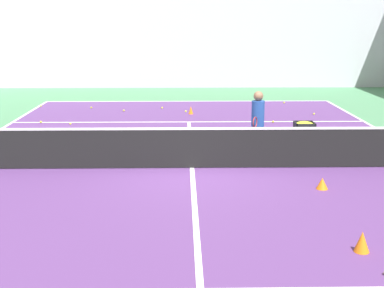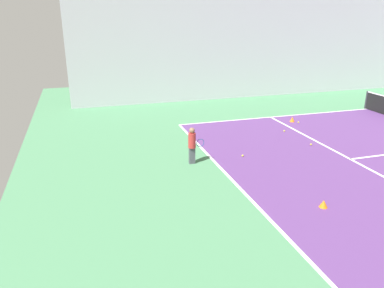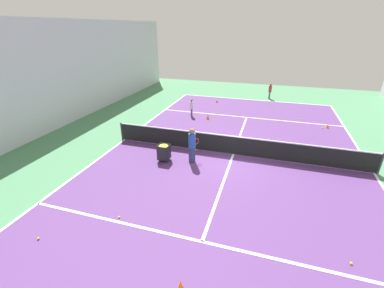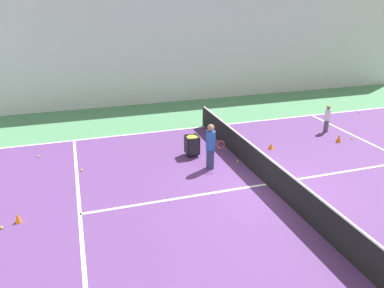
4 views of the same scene
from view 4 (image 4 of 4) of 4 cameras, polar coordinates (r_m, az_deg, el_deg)
name	(u,v)px [view 4 (image 4 of 4)]	position (r m, az deg, el deg)	size (l,w,h in m)	color
ground_plane	(266,184)	(12.23, 11.23, -6.06)	(34.17, 34.17, 0.00)	#477F56
court_playing_area	(266,184)	(12.23, 11.23, -6.05)	(11.82, 20.87, 0.00)	#563370
line_sideline_right	(204,127)	(17.18, 1.87, 2.66)	(0.10, 20.87, 0.00)	white
line_service_far	(80,214)	(10.92, -16.73, -10.21)	(11.82, 0.10, 0.00)	white
line_centre_service	(266,184)	(12.23, 11.23, -6.04)	(0.10, 11.48, 0.00)	white
hall_enclosure_right	(176,47)	(20.91, -2.50, 14.55)	(0.15, 30.47, 6.01)	silver
tennis_net	(267,170)	(12.01, 11.40, -3.96)	(12.12, 0.10, 0.96)	#2D2D33
coach_at_net	(211,144)	(12.72, 2.86, 0.07)	(0.44, 0.68, 1.62)	#2D3351
child_midcourt	(327,117)	(17.32, 19.93, 3.89)	(0.31, 0.31, 1.21)	#4C4C56
ball_cart	(192,142)	(13.87, 0.00, 0.32)	(0.50, 0.48, 0.80)	black
training_cone_0	(339,138)	(16.46, 21.48, 0.82)	(0.23, 0.23, 0.32)	orange
training_cone_2	(271,146)	(14.97, 11.97, -0.30)	(0.24, 0.24, 0.23)	orange
training_cone_3	(18,218)	(11.07, -25.01, -10.13)	(0.17, 0.17, 0.29)	orange
tennis_ball_3	(238,161)	(13.62, 6.98, -2.62)	(0.07, 0.07, 0.07)	yellow
tennis_ball_6	(38,156)	(15.07, -22.38, -1.73)	(0.07, 0.07, 0.07)	yellow
tennis_ball_8	(352,138)	(17.04, 23.21, 0.79)	(0.07, 0.07, 0.07)	yellow
tennis_ball_9	(359,112)	(21.05, 24.14, 4.43)	(0.07, 0.07, 0.07)	yellow
tennis_ball_10	(82,170)	(13.40, -16.46, -3.83)	(0.07, 0.07, 0.07)	yellow
tennis_ball_14	(2,227)	(11.05, -27.01, -11.27)	(0.07, 0.07, 0.07)	yellow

